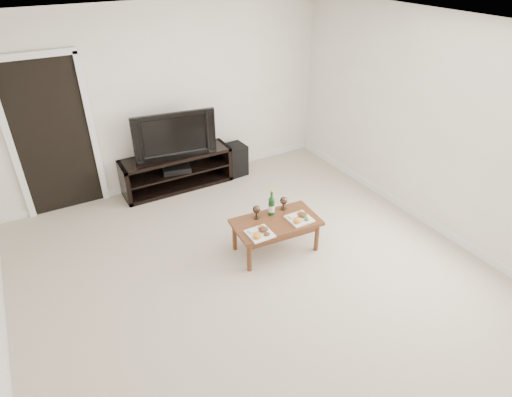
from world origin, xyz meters
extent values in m
plane|color=#BFAF99|center=(0.00, 0.00, 0.00)|extent=(5.50, 5.50, 0.00)
cube|color=white|center=(0.00, 2.77, 1.30)|extent=(5.00, 0.04, 2.60)
cube|color=white|center=(0.00, 0.00, 2.62)|extent=(5.00, 5.50, 0.04)
cube|color=black|center=(-1.55, 2.73, 1.02)|extent=(0.90, 0.02, 2.05)
cube|color=black|center=(-0.02, 2.50, 0.28)|extent=(1.63, 0.45, 0.55)
imported|color=black|center=(-0.02, 2.50, 0.89)|extent=(1.18, 0.31, 0.67)
cube|color=black|center=(-0.03, 2.48, 0.33)|extent=(0.45, 0.38, 0.08)
cube|color=black|center=(0.93, 2.46, 0.25)|extent=(0.35, 0.35, 0.49)
cube|color=#5A3019|center=(0.46, 0.46, 0.21)|extent=(1.05, 0.63, 0.42)
cube|color=white|center=(0.16, 0.32, 0.45)|extent=(0.27, 0.27, 0.07)
cube|color=white|center=(0.71, 0.35, 0.45)|extent=(0.27, 0.27, 0.07)
cylinder|color=#0F3814|center=(0.48, 0.61, 0.59)|extent=(0.07, 0.07, 0.35)
camera|label=1|loc=(-1.79, -3.02, 3.25)|focal=30.00mm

